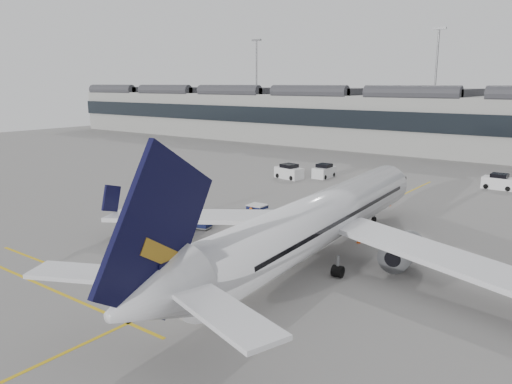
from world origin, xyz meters
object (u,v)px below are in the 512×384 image
Objects in this scene: baggage_cart_a at (257,237)px; pushback_tug at (200,218)px; ramp_agent_a at (251,217)px; belt_loader at (294,218)px; ramp_agent_b at (237,220)px; airliner_main at (317,221)px.

pushback_tug is at bearing 177.31° from baggage_cart_a.
ramp_agent_a is (-4.30, 4.81, -0.01)m from baggage_cart_a.
baggage_cart_a is at bearing -100.69° from belt_loader.
belt_loader reaches higher than pushback_tug.
baggage_cart_a is (1.57, -8.12, 0.40)m from belt_loader.
pushback_tug is at bearing 146.78° from ramp_agent_a.
baggage_cart_a is 5.02m from ramp_agent_b.
ramp_agent_b is (-4.29, 2.62, 0.10)m from baggage_cart_a.
ramp_agent_a is 0.89× the size of ramp_agent_b.
ramp_agent_a is (-2.72, -3.31, 0.39)m from belt_loader.
ramp_agent_b reaches higher than belt_loader.
airliner_main is at bearing -32.72° from pushback_tug.
baggage_cart_a is 1.03× the size of ramp_agent_a.
airliner_main is 14.77m from pushback_tug.
ramp_agent_b is at bearing 160.42° from airliner_main.
belt_loader reaches higher than baggage_cart_a.
airliner_main is 23.45× the size of ramp_agent_a.
belt_loader is 1.43× the size of pushback_tug.
belt_loader is 2.13× the size of ramp_agent_b.
airliner_main is at bearing 10.54° from baggage_cart_a.
airliner_main reaches higher than ramp_agent_b.
pushback_tug is (-4.28, -2.57, -0.25)m from ramp_agent_a.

